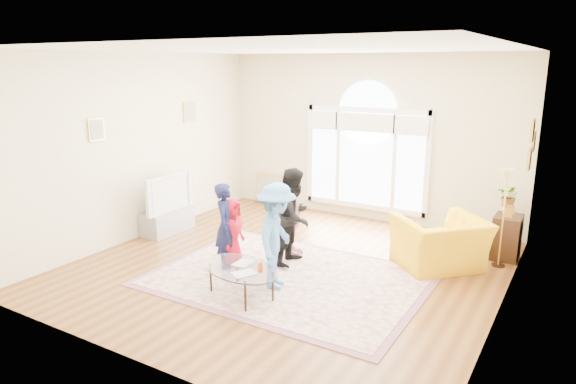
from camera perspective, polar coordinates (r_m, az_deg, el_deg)
The scene contains 18 objects.
ground at distance 7.90m, azimuth -0.00°, elevation -8.28°, with size 6.00×6.00×0.00m, color brown.
room_shell at distance 9.95m, azimuth 8.47°, elevation 5.61°, with size 6.00×6.00×6.00m.
area_rug at distance 7.48m, azimuth 0.06°, elevation -9.53°, with size 3.60×2.60×0.02m, color beige.
rug_border at distance 7.48m, azimuth 0.06°, elevation -9.56°, with size 3.80×2.80×0.01m, color #8D5866.
tv_console at distance 9.66m, azimuth -13.24°, elevation -3.14°, with size 0.45×1.00×0.42m, color gray.
television at distance 9.51m, azimuth -13.39°, elevation -0.00°, with size 0.18×1.17×0.67m.
coffee_table at distance 6.80m, azimuth -5.25°, elevation -8.50°, with size 1.39×1.11×0.54m.
armchair at distance 8.05m, azimuth 16.55°, elevation -5.48°, with size 1.20×1.05×0.78m, color yellow.
side_cabinet at distance 8.82m, azimuth 23.12°, elevation -4.62°, with size 0.40×0.50×0.70m, color black.
floor_lamp at distance 8.20m, azimuth 23.12°, elevation 0.80°, with size 0.27×0.27×1.51m.
plant_pedestal at distance 9.31m, azimuth 23.09°, elevation -3.67°, with size 0.20×0.20×0.70m, color white.
potted_plant at distance 9.17m, azimuth 23.41°, elevation -0.42°, with size 0.35×0.30×0.39m, color #33722D.
leaning_picture at distance 11.31m, azimuth -1.83°, elevation -1.34°, with size 0.80×0.05×0.62m, color tan.
child_red at distance 7.77m, azimuth -6.28°, elevation -4.48°, with size 0.51×0.33×1.05m, color red.
child_navy at distance 7.68m, azimuth -6.90°, elevation -3.76°, with size 0.47×0.31×1.30m, color #12163A.
child_black at distance 7.77m, azimuth 0.71°, elevation -2.70°, with size 0.72×0.56×1.48m, color black.
child_pink at distance 8.08m, azimuth 0.56°, elevation -2.85°, with size 0.74×0.31×1.27m, color #E1A3AA.
child_blue at distance 6.94m, azimuth -1.27°, elevation -4.89°, with size 0.94×0.54×1.46m, color #4F8ACF.
Camera 1 is at (3.74, -6.28, 3.01)m, focal length 32.00 mm.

